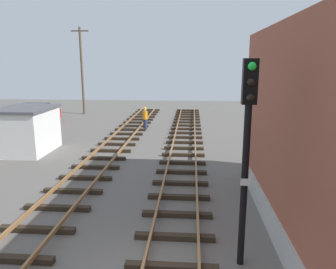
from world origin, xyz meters
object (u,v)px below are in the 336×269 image
at_px(parked_car_red, 35,113).
at_px(track_worker_foreground, 145,118).
at_px(signal_mast, 247,142).
at_px(utility_pole_far, 82,70).
at_px(control_hut, 26,130).

height_order(parked_car_red, track_worker_foreground, track_worker_foreground).
xyz_separation_m(signal_mast, utility_pole_far, (-12.97, 25.68, 1.24)).
xyz_separation_m(control_hut, parked_car_red, (-4.36, 9.81, -0.49)).
bearing_deg(control_hut, signal_mast, -42.68).
height_order(parked_car_red, utility_pole_far, utility_pole_far).
xyz_separation_m(utility_pole_far, track_worker_foreground, (7.76, -7.76, -3.75)).
distance_m(signal_mast, utility_pole_far, 28.80).
distance_m(utility_pole_far, track_worker_foreground, 11.59).
bearing_deg(control_hut, track_worker_foreground, 49.82).
height_order(signal_mast, track_worker_foreground, signal_mast).
relative_size(signal_mast, parked_car_red, 1.31).
relative_size(signal_mast, utility_pole_far, 0.61).
distance_m(control_hut, track_worker_foreground, 9.66).
bearing_deg(control_hut, parked_car_red, 113.95).
relative_size(control_hut, utility_pole_far, 0.42).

